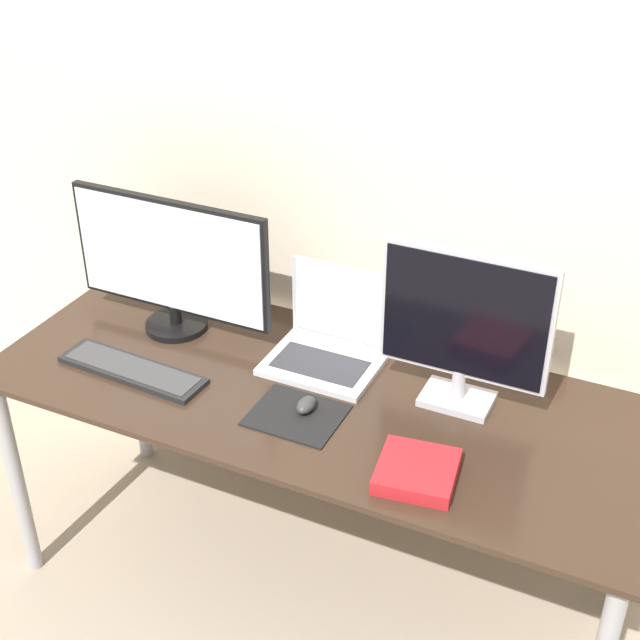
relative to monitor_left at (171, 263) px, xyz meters
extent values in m
cube|color=beige|center=(0.53, 0.31, 0.27)|extent=(7.00, 0.05, 2.50)
cube|color=#332319|center=(0.53, -0.12, -0.23)|extent=(1.84, 0.73, 0.02)
cylinder|color=#99999E|center=(-0.34, -0.43, -0.61)|extent=(0.05, 0.05, 0.74)
cylinder|color=#99999E|center=(-0.34, 0.19, -0.61)|extent=(0.05, 0.05, 0.74)
cylinder|color=#99999E|center=(1.40, 0.19, -0.61)|extent=(0.05, 0.05, 0.74)
cylinder|color=black|center=(0.00, 0.00, -0.21)|extent=(0.19, 0.19, 0.02)
cylinder|color=black|center=(0.00, 0.00, -0.17)|extent=(0.04, 0.04, 0.06)
cube|color=black|center=(0.00, 0.00, 0.02)|extent=(0.64, 0.02, 0.36)
cube|color=silver|center=(0.00, -0.01, 0.02)|extent=(0.62, 0.01, 0.33)
cube|color=#B2B2B7|center=(0.89, 0.00, -0.21)|extent=(0.19, 0.13, 0.02)
cylinder|color=#B2B2B7|center=(0.89, 0.00, -0.16)|extent=(0.04, 0.04, 0.08)
cube|color=#B2B2B7|center=(0.89, 0.00, 0.05)|extent=(0.45, 0.02, 0.36)
cube|color=black|center=(0.89, -0.01, 0.05)|extent=(0.43, 0.01, 0.33)
cube|color=silver|center=(0.49, 0.00, -0.21)|extent=(0.32, 0.25, 0.02)
cube|color=#2D2D33|center=(0.49, -0.02, -0.20)|extent=(0.26, 0.14, 0.00)
cube|color=silver|center=(0.49, 0.13, -0.08)|extent=(0.32, 0.01, 0.24)
cube|color=silver|center=(0.49, 0.12, -0.08)|extent=(0.28, 0.00, 0.21)
cube|color=black|center=(0.02, -0.26, -0.21)|extent=(0.45, 0.14, 0.02)
cube|color=#383838|center=(0.02, -0.26, -0.20)|extent=(0.42, 0.12, 0.00)
cube|color=black|center=(0.53, -0.24, -0.22)|extent=(0.24, 0.20, 0.00)
ellipsoid|color=#333333|center=(0.55, -0.22, -0.20)|extent=(0.04, 0.07, 0.04)
cube|color=red|center=(0.90, -0.34, -0.20)|extent=(0.21, 0.21, 0.04)
cube|color=white|center=(0.90, -0.34, -0.20)|extent=(0.20, 0.21, 0.03)
camera|label=1|loc=(1.39, -1.91, 1.21)|focal=50.00mm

